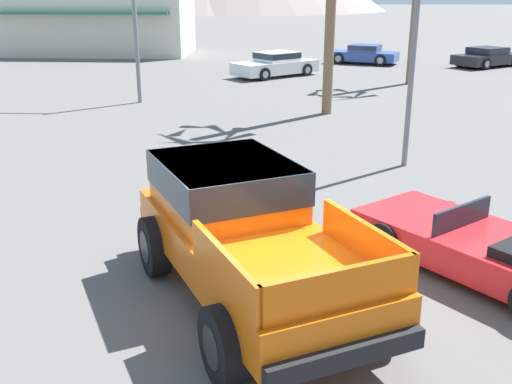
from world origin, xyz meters
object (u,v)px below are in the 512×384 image
at_px(orange_pickup_truck, 242,225).
at_px(parked_car_blue, 363,54).
at_px(red_convertible_car, 485,250).
at_px(parked_car_white, 276,64).
at_px(parked_car_dark, 488,57).

xyz_separation_m(orange_pickup_truck, parked_car_blue, (4.98, 29.05, -0.52)).
xyz_separation_m(red_convertible_car, parked_car_white, (-4.00, 22.48, 0.20)).
distance_m(orange_pickup_truck, parked_car_white, 23.29).
relative_size(parked_car_dark, parked_car_white, 1.01).
xyz_separation_m(orange_pickup_truck, parked_car_dark, (12.04, 28.03, -0.53)).
xyz_separation_m(parked_car_dark, parked_car_blue, (-7.07, 1.02, 0.00)).
relative_size(parked_car_blue, parked_car_white, 0.96).
bearing_deg(parked_car_dark, orange_pickup_truck, -59.89).
bearing_deg(parked_car_blue, parked_car_dark, -77.90).
height_order(parked_car_dark, parked_car_white, parked_car_white).
distance_m(parked_car_dark, parked_car_blue, 7.14).
bearing_deg(parked_car_dark, red_convertible_car, -53.40).
height_order(orange_pickup_truck, parked_car_white, orange_pickup_truck).
xyz_separation_m(parked_car_blue, parked_car_white, (-5.14, -5.76, 0.05)).
relative_size(orange_pickup_truck, parked_car_blue, 1.25).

